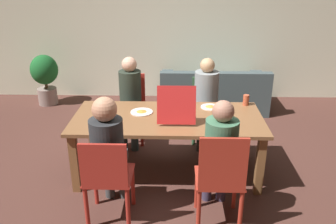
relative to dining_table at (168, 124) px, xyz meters
The scene contains 20 objects.
ground_plane 0.63m from the dining_table, ahead, with size 20.00×20.00×0.00m, color #512E27.
back_wall 2.90m from the dining_table, 90.00° to the left, with size 7.97×0.12×2.92m, color silver.
dining_table is the anchor object (origin of this frame).
chair_0 1.07m from the dining_table, 61.89° to the right, with size 0.44×0.42×0.98m.
person_0 0.93m from the dining_table, 57.31° to the right, with size 0.30×0.52×1.24m.
chair_1 1.06m from the dining_table, 120.32° to the right, with size 0.44×0.44×0.90m.
person_1 0.93m from the dining_table, 124.94° to the right, with size 0.31×0.52×1.25m.
chair_2 1.09m from the dining_table, 62.36° to the left, with size 0.39×0.39×0.87m.
person_2 0.96m from the dining_table, 58.61° to the left, with size 0.33×0.55×1.19m.
chair_3 1.08m from the dining_table, 119.68° to the left, with size 0.38×0.43×0.92m.
person_3 0.95m from the dining_table, 124.13° to the left, with size 0.30×0.50×1.21m.
pizza_box_0 0.17m from the dining_table, ahead, with size 0.41×0.52×0.42m.
plate_0 0.66m from the dining_table, 169.96° to the right, with size 0.24×0.24×0.03m.
plate_1 0.34m from the dining_table, 158.84° to the left, with size 0.26×0.26×0.03m.
plate_2 0.64m from the dining_table, 21.68° to the right, with size 0.22×0.22×0.01m.
plate_3 0.59m from the dining_table, 30.54° to the left, with size 0.23×0.23×0.03m.
drinking_glass_0 1.04m from the dining_table, 22.84° to the left, with size 0.07×0.07×0.13m, color #BD5133.
drinking_glass_1 0.43m from the dining_table, 74.02° to the left, with size 0.06×0.06×0.11m, color #BC4527.
couch 2.23m from the dining_table, 70.75° to the left, with size 1.79×0.87×0.75m.
potted_plant 3.16m from the dining_table, 134.74° to the left, with size 0.47×0.47×0.90m.
Camera 1 is at (0.10, -3.65, 2.28)m, focal length 37.50 mm.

